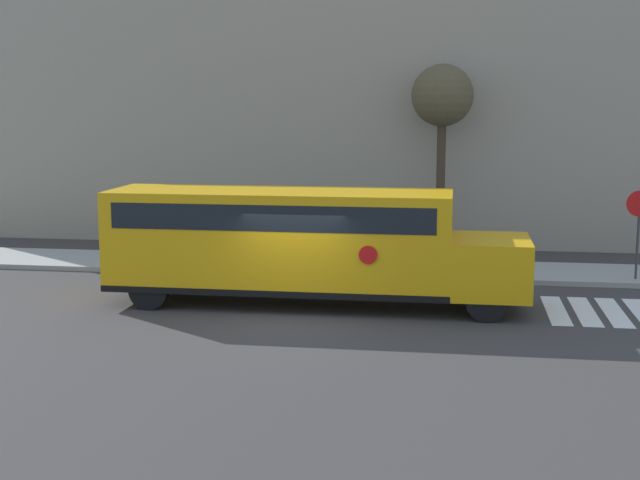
{
  "coord_description": "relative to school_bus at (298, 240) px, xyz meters",
  "views": [
    {
      "loc": [
        3.87,
        -20.42,
        5.23
      ],
      "look_at": [
        0.38,
        2.14,
        1.62
      ],
      "focal_mm": 50.0,
      "sensor_mm": 36.0,
      "label": 1
    }
  ],
  "objects": [
    {
      "name": "tree_near_sidewalk",
      "position": [
        3.43,
        8.12,
        3.54
      ],
      "size": [
        2.07,
        2.07,
        6.4
      ],
      "color": "#423323",
      "rests_on": "ground"
    },
    {
      "name": "building_backdrop",
      "position": [
        0.12,
        11.36,
        4.33
      ],
      "size": [
        32.0,
        4.0,
        12.05
      ],
      "color": "#9E937F",
      "rests_on": "ground"
    },
    {
      "name": "ground_plane",
      "position": [
        0.12,
        -1.64,
        -1.69
      ],
      "size": [
        60.0,
        60.0,
        0.0
      ],
      "primitive_type": "plane",
      "color": "#3A3838"
    },
    {
      "name": "school_bus",
      "position": [
        0.0,
        0.0,
        0.0
      ],
      "size": [
        10.62,
        2.57,
        2.94
      ],
      "color": "#EAA80F",
      "rests_on": "ground"
    },
    {
      "name": "sidewalk_strip",
      "position": [
        0.12,
        4.86,
        -1.62
      ],
      "size": [
        44.0,
        3.0,
        0.15
      ],
      "color": "#9E9E99",
      "rests_on": "ground"
    },
    {
      "name": "stop_sign",
      "position": [
        9.09,
        4.0,
        0.11
      ],
      "size": [
        0.75,
        0.1,
        2.7
      ],
      "color": "#38383A",
      "rests_on": "ground"
    }
  ]
}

